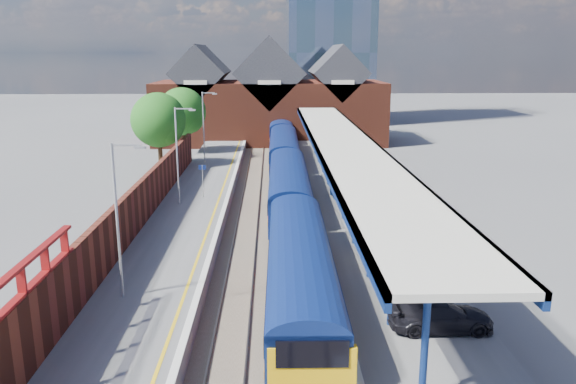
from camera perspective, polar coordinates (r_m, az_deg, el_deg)
name	(u,v)px	position (r m, az deg, el deg)	size (l,w,h in m)	color
ground	(269,190)	(49.07, -1.92, 0.16)	(240.00, 240.00, 0.00)	#5B5B5E
ballast_bed	(269,224)	(39.42, -1.99, -3.27)	(6.00, 76.00, 0.06)	#473D33
rails	(269,223)	(39.39, -1.99, -3.14)	(4.51, 76.00, 0.14)	slate
left_platform	(190,218)	(39.70, -9.96, -2.64)	(5.00, 76.00, 1.00)	#565659
right_platform	(354,217)	(39.69, 6.71, -2.52)	(6.00, 76.00, 1.00)	#565659
coping_left	(223,211)	(39.29, -6.60, -1.90)	(0.30, 76.00, 0.05)	silver
coping_right	(314,210)	(39.24, 2.61, -1.84)	(0.30, 76.00, 0.05)	silver
yellow_line	(215,211)	(39.35, -7.47, -1.93)	(0.14, 76.00, 0.01)	yellow
train	(286,165)	(49.51, -0.21, 2.80)	(3.01, 65.93, 3.45)	navy
canopy	(345,146)	(40.46, 5.78, 4.72)	(4.50, 52.00, 4.48)	navy
lamp_post_b	(120,211)	(25.47, -16.72, -1.90)	(1.48, 0.18, 7.00)	#A5A8AA
lamp_post_c	(179,150)	(40.76, -11.03, 4.23)	(1.48, 0.18, 7.00)	#A5A8AA
lamp_post_d	(205,123)	(56.45, -8.45, 6.98)	(1.48, 0.18, 7.00)	#A5A8AA
platform_sign	(203,175)	(42.94, -8.68, 1.69)	(0.55, 0.08, 2.50)	#A5A8AA
brick_wall	(127,218)	(33.60, -16.04, -2.57)	(0.35, 50.00, 3.86)	#5E2618
station_building	(270,101)	(75.91, -1.87, 9.23)	(30.00, 12.12, 13.78)	#5E2618
glass_tower	(330,0)	(98.50, 4.26, 18.87)	(14.20, 14.20, 40.30)	slate
tree_near	(160,122)	(54.97, -12.88, 6.98)	(5.20, 5.20, 8.10)	#382314
tree_far	(183,113)	(62.63, -10.58, 7.91)	(5.20, 5.20, 8.10)	#382314
parked_car_red	(412,250)	(30.20, 12.46, -5.79)	(1.57, 3.89, 1.33)	#A5110D
parked_car_silver	(413,246)	(30.63, 12.54, -5.36)	(1.56, 4.48, 1.48)	silver
parked_car_dark	(441,316)	(23.50, 15.25, -12.02)	(1.67, 4.12, 1.19)	black
parked_car_blue	(357,190)	(42.94, 7.04, 0.20)	(1.88, 4.07, 1.13)	navy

